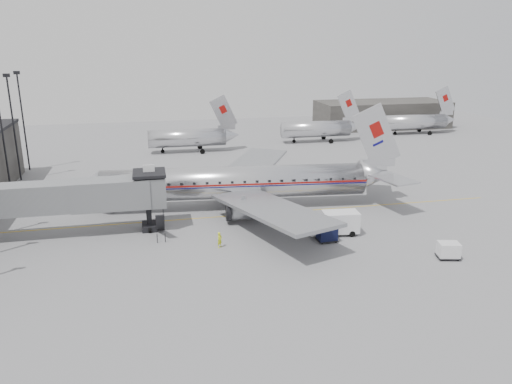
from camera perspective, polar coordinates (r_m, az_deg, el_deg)
ground at (r=52.81m, az=-1.82°, el=-4.90°), size 160.00×160.00×0.00m
hangar at (r=121.99m, az=14.17°, el=8.63°), size 30.00×12.00×6.00m
apron_line at (r=58.87m, az=-0.01°, el=-2.54°), size 60.00×0.15×0.01m
jet_bridge at (r=54.72m, az=-20.02°, el=-0.53°), size 21.00×6.20×7.10m
distant_aircraft_near at (r=92.06m, az=-7.76°, el=6.23°), size 16.39×3.20×10.26m
distant_aircraft_mid at (r=101.25m, az=6.97°, el=7.23°), size 16.39×3.20×10.26m
distant_aircraft_far at (r=114.81m, az=17.80°, el=7.70°), size 16.39×3.20×10.26m
airliner at (r=60.42m, az=-1.70°, el=1.11°), size 39.62×36.56×12.54m
service_van at (r=53.06m, az=8.92°, el=-3.50°), size 5.40×2.46×2.47m
baggage_cart_navy at (r=51.32m, az=8.12°, el=-4.76°), size 2.01×1.57×1.54m
baggage_cart_white at (r=50.34m, az=21.14°, el=-6.22°), size 2.28×1.93×1.56m
ramp_worker at (r=49.52m, az=-4.18°, el=-5.47°), size 0.69×0.67×1.59m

